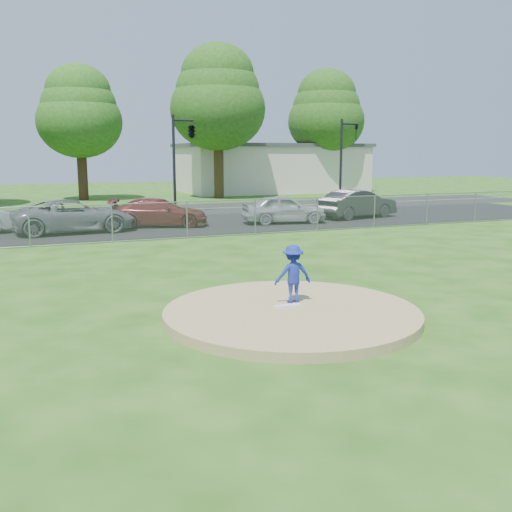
% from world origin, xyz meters
% --- Properties ---
extents(ground, '(120.00, 120.00, 0.00)m').
position_xyz_m(ground, '(0.00, 10.00, 0.00)').
color(ground, '#204B10').
rests_on(ground, ground).
extents(pitchers_mound, '(5.40, 5.40, 0.20)m').
position_xyz_m(pitchers_mound, '(0.00, 0.00, 0.10)').
color(pitchers_mound, '#A38859').
rests_on(pitchers_mound, ground).
extents(pitching_rubber, '(0.60, 0.15, 0.04)m').
position_xyz_m(pitching_rubber, '(0.00, 0.20, 0.22)').
color(pitching_rubber, white).
rests_on(pitching_rubber, pitchers_mound).
extents(chain_link_fence, '(40.00, 0.06, 1.50)m').
position_xyz_m(chain_link_fence, '(0.00, 12.00, 0.75)').
color(chain_link_fence, gray).
rests_on(chain_link_fence, ground).
extents(parking_lot, '(50.00, 8.00, 0.01)m').
position_xyz_m(parking_lot, '(0.00, 16.50, 0.01)').
color(parking_lot, black).
rests_on(parking_lot, ground).
extents(street, '(60.00, 7.00, 0.01)m').
position_xyz_m(street, '(0.00, 24.00, 0.00)').
color(street, black).
rests_on(street, ground).
extents(commercial_building, '(16.40, 9.40, 4.30)m').
position_xyz_m(commercial_building, '(16.00, 38.00, 2.16)').
color(commercial_building, beige).
rests_on(commercial_building, ground).
extents(tree_center, '(6.16, 6.16, 9.84)m').
position_xyz_m(tree_center, '(-1.00, 34.00, 6.47)').
color(tree_center, '#331E12').
rests_on(tree_center, ground).
extents(tree_right, '(7.28, 7.28, 11.63)m').
position_xyz_m(tree_right, '(9.00, 32.00, 7.65)').
color(tree_right, '#352513').
rests_on(tree_right, ground).
extents(tree_far_right, '(6.72, 6.72, 10.74)m').
position_xyz_m(tree_far_right, '(20.00, 35.00, 7.06)').
color(tree_far_right, '#352113').
rests_on(tree_far_right, ground).
extents(traffic_signal_center, '(1.42, 2.48, 5.60)m').
position_xyz_m(traffic_signal_center, '(3.97, 22.00, 4.61)').
color(traffic_signal_center, black).
rests_on(traffic_signal_center, ground).
extents(traffic_signal_right, '(1.28, 0.20, 5.60)m').
position_xyz_m(traffic_signal_right, '(14.24, 22.00, 3.36)').
color(traffic_signal_right, black).
rests_on(traffic_signal_right, ground).
extents(pitcher, '(0.86, 0.54, 1.28)m').
position_xyz_m(pitcher, '(0.25, 0.48, 0.84)').
color(pitcher, navy).
rests_on(pitcher, pitchers_mound).
extents(traffic_cone, '(0.32, 0.32, 0.63)m').
position_xyz_m(traffic_cone, '(-4.74, 15.03, 0.32)').
color(traffic_cone, '#FF5F0D').
rests_on(traffic_cone, parking_lot).
extents(parked_car_gray, '(5.36, 2.83, 1.44)m').
position_xyz_m(parked_car_gray, '(-3.12, 15.57, 0.73)').
color(parked_car_gray, slate).
rests_on(parked_car_gray, parking_lot).
extents(parked_car_darkred, '(4.91, 3.16, 1.33)m').
position_xyz_m(parked_car_darkred, '(0.80, 16.23, 0.67)').
color(parked_car_darkred, maroon).
rests_on(parked_car_darkred, parking_lot).
extents(parked_car_pearl, '(4.34, 2.30, 1.41)m').
position_xyz_m(parked_car_pearl, '(6.82, 15.18, 0.71)').
color(parked_car_pearl, '#B1B3B5').
rests_on(parked_car_pearl, parking_lot).
extents(parked_car_charcoal, '(4.80, 2.57, 1.50)m').
position_xyz_m(parked_car_charcoal, '(11.51, 15.87, 0.76)').
color(parked_car_charcoal, '#252528').
rests_on(parked_car_charcoal, parking_lot).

